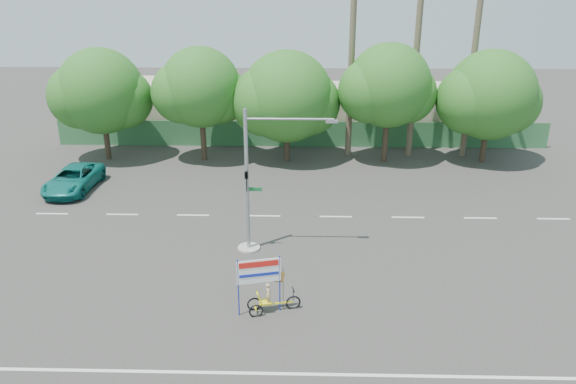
{
  "coord_description": "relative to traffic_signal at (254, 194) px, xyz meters",
  "views": [
    {
      "loc": [
        0.05,
        -20.63,
        12.7
      ],
      "look_at": [
        -0.54,
        2.79,
        3.5
      ],
      "focal_mm": 35.0,
      "sensor_mm": 36.0,
      "label": 1
    }
  ],
  "objects": [
    {
      "name": "tree_far_right",
      "position": [
        15.15,
        14.02,
        1.73
      ],
      "size": [
        7.38,
        6.2,
        7.94
      ],
      "color": "#473828",
      "rests_on": "ground"
    },
    {
      "name": "building_right",
      "position": [
        10.2,
        22.02,
        -1.12
      ],
      "size": [
        14.0,
        8.0,
        3.6
      ],
      "primitive_type": "cube",
      "color": "#B9B193",
      "rests_on": "ground"
    },
    {
      "name": "traffic_signal",
      "position": [
        0.0,
        0.0,
        0.0
      ],
      "size": [
        4.72,
        1.1,
        7.0
      ],
      "color": "gray",
      "rests_on": "ground"
    },
    {
      "name": "ground",
      "position": [
        2.2,
        -3.98,
        -2.92
      ],
      "size": [
        120.0,
        120.0,
        0.0
      ],
      "primitive_type": "plane",
      "color": "#33302D",
      "rests_on": "ground"
    },
    {
      "name": "building_left",
      "position": [
        -7.8,
        22.02,
        -0.92
      ],
      "size": [
        12.0,
        8.0,
        4.0
      ],
      "primitive_type": "cube",
      "color": "#B9B193",
      "rests_on": "ground"
    },
    {
      "name": "tree_right",
      "position": [
        8.15,
        14.02,
        2.32
      ],
      "size": [
        6.9,
        5.8,
        8.36
      ],
      "color": "#473828",
      "rests_on": "ground"
    },
    {
      "name": "palm_tall",
      "position": [
        10.2,
        15.52,
        7.55
      ],
      "size": [
        3.73,
        3.79,
        17.45
      ],
      "color": "#70604C",
      "rests_on": "ground"
    },
    {
      "name": "palm_short",
      "position": [
        5.7,
        15.52,
        5.94
      ],
      "size": [
        3.73,
        3.79,
        14.45
      ],
      "color": "#70604C",
      "rests_on": "ground"
    },
    {
      "name": "trike_billboard",
      "position": [
        0.87,
        -5.46,
        -1.91
      ],
      "size": [
        2.5,
        0.92,
        2.51
      ],
      "rotation": [
        0.0,
        0.0,
        0.24
      ],
      "color": "black",
      "rests_on": "ground"
    },
    {
      "name": "pickup_truck",
      "position": [
        -11.92,
        7.75,
        -2.19
      ],
      "size": [
        2.63,
        5.31,
        1.45
      ],
      "primitive_type": "imported",
      "rotation": [
        0.0,
        0.0,
        -0.04
      ],
      "color": "#10716A",
      "rests_on": "ground"
    },
    {
      "name": "fence",
      "position": [
        2.2,
        17.52,
        -1.92
      ],
      "size": [
        38.0,
        0.08,
        2.0
      ],
      "primitive_type": "cube",
      "color": "#336B3D",
      "rests_on": "ground"
    },
    {
      "name": "palm_mid",
      "position": [
        14.2,
        15.52,
        6.48
      ],
      "size": [
        3.73,
        3.79,
        15.45
      ],
      "color": "#70604C",
      "rests_on": "ground"
    },
    {
      "name": "tree_far_left",
      "position": [
        -11.85,
        14.02,
        1.84
      ],
      "size": [
        7.14,
        6.0,
        7.96
      ],
      "color": "#473828",
      "rests_on": "ground"
    },
    {
      "name": "tree_center",
      "position": [
        1.14,
        14.02,
        1.55
      ],
      "size": [
        7.62,
        6.4,
        7.85
      ],
      "color": "#473828",
      "rests_on": "ground"
    },
    {
      "name": "tree_left",
      "position": [
        -4.85,
        14.02,
        2.14
      ],
      "size": [
        6.66,
        5.6,
        8.07
      ],
      "color": "#473828",
      "rests_on": "ground"
    }
  ]
}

